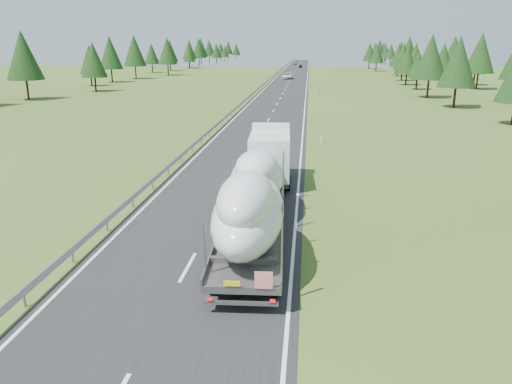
# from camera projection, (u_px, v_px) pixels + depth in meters

# --- Properties ---
(ground) EXTENTS (400.00, 400.00, 0.00)m
(ground) POSITION_uv_depth(u_px,v_px,m) (188.00, 268.00, 22.09)
(ground) COLOR #39501A
(ground) RESTS_ON ground
(road_surface) EXTENTS (10.00, 400.00, 0.02)m
(road_surface) POSITION_uv_depth(u_px,v_px,m) (287.00, 86.00, 117.42)
(road_surface) COLOR black
(road_surface) RESTS_ON ground
(guardrail) EXTENTS (0.10, 400.00, 0.76)m
(guardrail) POSITION_uv_depth(u_px,v_px,m) (265.00, 83.00, 117.72)
(guardrail) COLOR slate
(guardrail) RESTS_ON ground
(marker_posts) EXTENTS (0.13, 350.08, 1.00)m
(marker_posts) POSITION_uv_depth(u_px,v_px,m) (313.00, 71.00, 169.06)
(marker_posts) COLOR silver
(marker_posts) RESTS_ON ground
(highway_sign) EXTENTS (0.08, 0.90, 2.60)m
(highway_sign) POSITION_uv_depth(u_px,v_px,m) (320.00, 85.00, 97.13)
(highway_sign) COLOR slate
(highway_sign) RESTS_ON ground
(tree_line_right) EXTENTS (28.17, 341.84, 12.47)m
(tree_line_right) POSITION_uv_depth(u_px,v_px,m) (437.00, 54.00, 135.43)
(tree_line_right) COLOR black
(tree_line_right) RESTS_ON ground
(tree_line_left) EXTENTS (15.55, 341.87, 12.51)m
(tree_line_left) POSITION_uv_depth(u_px,v_px,m) (153.00, 52.00, 158.36)
(tree_line_left) COLOR black
(tree_line_left) RESTS_ON ground
(boat_truck) EXTENTS (3.64, 21.04, 4.55)m
(boat_truck) POSITION_uv_depth(u_px,v_px,m) (258.00, 184.00, 26.49)
(boat_truck) COLOR silver
(boat_truck) RESTS_ON ground
(distant_van) EXTENTS (3.18, 6.37, 1.73)m
(distant_van) POSITION_uv_depth(u_px,v_px,m) (287.00, 76.00, 140.63)
(distant_van) COLOR silver
(distant_van) RESTS_ON ground
(distant_car_dark) EXTENTS (1.81, 3.87, 1.28)m
(distant_car_dark) POSITION_uv_depth(u_px,v_px,m) (300.00, 66.00, 209.14)
(distant_car_dark) COLOR black
(distant_car_dark) RESTS_ON ground
(distant_car_blue) EXTENTS (1.46, 4.07, 1.33)m
(distant_car_blue) POSITION_uv_depth(u_px,v_px,m) (295.00, 63.00, 238.03)
(distant_car_blue) COLOR #162840
(distant_car_blue) RESTS_ON ground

